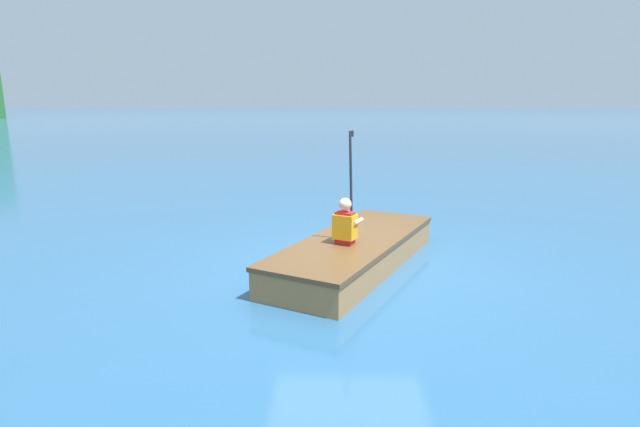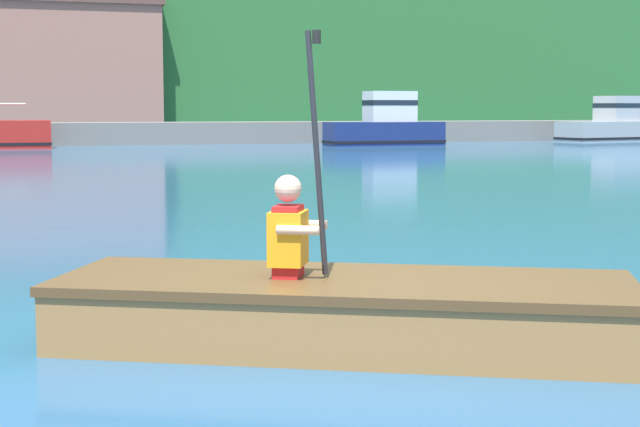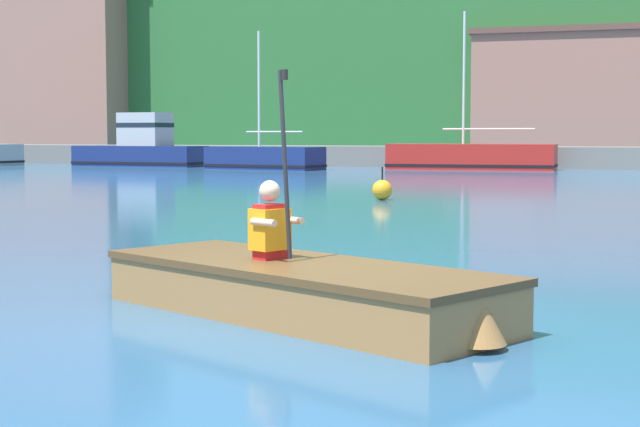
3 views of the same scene
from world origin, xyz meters
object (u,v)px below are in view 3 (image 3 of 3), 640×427
Objects in this scene: person_paddler at (271,222)px; channel_buoy at (382,190)px; moored_boat_dock_center_far at (471,157)px; rowboat_foreground at (305,287)px; moored_boat_dock_center_near at (142,148)px; moored_boat_dock_west_end at (264,158)px.

channel_buoy is (-2.52, 13.29, -0.50)m from person_paddler.
rowboat_foreground is at bearing -82.85° from moored_boat_dock_center_far.
moored_boat_dock_center_near is 37.07m from rowboat_foreground.
channel_buoy is at bearing -60.78° from moored_boat_dock_west_end.
person_paddler is 13.54m from channel_buoy.
moored_boat_dock_west_end is 0.83× the size of moored_boat_dock_center_far.
moored_boat_dock_center_far is at bearing 1.66° from moored_boat_dock_center_near.
channel_buoy is (1.20, -18.92, -0.28)m from moored_boat_dock_center_far.
moored_boat_dock_center_near is at bearing 120.41° from rowboat_foreground.
rowboat_foreground is (18.76, -31.97, -0.56)m from moored_boat_dock_center_near.
moored_boat_dock_center_near is 24.39m from channel_buoy.
rowboat_foreground is 0.62m from person_paddler.
moored_boat_dock_west_end is at bearing 111.98° from rowboat_foreground.
moored_boat_dock_center_far is 32.43m from person_paddler.
channel_buoy reaches higher than rowboat_foreground.
moored_boat_dock_center_near is 1.65× the size of rowboat_foreground.
moored_boat_dock_west_end is at bearing -163.28° from moored_boat_dock_center_far.
person_paddler is at bearing -83.42° from moored_boat_dock_center_far.
rowboat_foreground is 5.16× the size of channel_buoy.
moored_boat_dock_center_near is 36.74m from person_paddler.
rowboat_foreground is at bearing -59.59° from moored_boat_dock_center_near.
person_paddler is at bearing 153.42° from rowboat_foreground.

